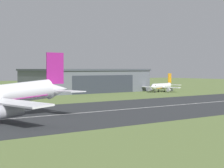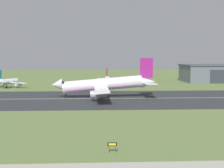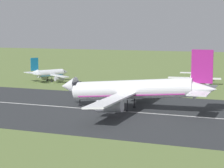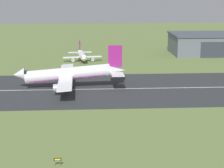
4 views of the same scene
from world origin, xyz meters
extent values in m
cube|color=#2B2D30|center=(0.00, 104.51, 0.03)|extent=(439.39, 55.39, 0.06)
cube|color=silver|center=(0.00, 104.51, 0.07)|extent=(395.45, 0.70, 0.01)
cube|color=slate|center=(61.30, 187.42, 5.46)|extent=(63.17, 28.39, 10.93)
cube|color=#424751|center=(61.30, 187.42, 11.38)|extent=(64.17, 29.39, 0.90)
cube|color=#2D333D|center=(61.30, 173.18, 4.37)|extent=(37.90, 0.12, 8.74)
cone|color=white|center=(-8.14, 108.08, 6.41)|extent=(6.33, 4.53, 4.91)
cube|color=white|center=(-27.98, 94.23, 4.65)|extent=(5.47, 22.30, 0.81)
cylinder|color=#A8A8B2|center=(-29.04, 96.00, 2.87)|extent=(6.69, 3.15, 3.57)
cube|color=#991E7A|center=(-9.03, 108.07, 12.20)|extent=(5.39, 0.35, 8.41)
cube|color=white|center=(-8.71, 114.33, 6.26)|extent=(4.81, 7.63, 0.24)
cube|color=white|center=(-8.55, 101.81, 6.26)|extent=(4.81, 7.63, 0.24)
cylinder|color=white|center=(90.72, 162.83, 2.96)|extent=(15.19, 6.20, 2.97)
cone|color=white|center=(82.15, 160.88, 2.96)|extent=(3.26, 3.48, 2.97)
cone|color=white|center=(99.73, 164.88, 3.49)|extent=(4.06, 3.39, 2.67)
cube|color=black|center=(83.58, 161.21, 3.55)|extent=(1.63, 2.70, 0.44)
cube|color=orange|center=(90.72, 162.83, 2.14)|extent=(13.71, 5.72, 0.20)
cube|color=white|center=(89.08, 168.71, 2.44)|extent=(4.52, 9.56, 0.40)
cylinder|color=#A8A8B2|center=(88.75, 167.88, 1.27)|extent=(4.17, 2.65, 1.84)
cube|color=white|center=(91.78, 156.82, 2.44)|extent=(4.52, 9.56, 0.40)
cylinder|color=#A8A8B2|center=(91.13, 157.43, 1.27)|extent=(4.17, 2.65, 1.84)
cube|color=orange|center=(99.21, 164.76, 6.96)|extent=(3.21, 0.99, 5.04)
cube|color=white|center=(98.76, 168.51, 3.40)|extent=(3.76, 5.05, 0.24)
cube|color=white|center=(100.43, 161.19, 3.40)|extent=(3.76, 5.05, 0.24)
cylinder|color=black|center=(84.62, 161.45, 0.74)|extent=(0.24, 0.24, 1.47)
cylinder|color=black|center=(84.62, 161.45, 0.22)|extent=(0.84, 0.84, 0.44)
cylinder|color=black|center=(90.52, 164.61, 0.74)|extent=(0.24, 0.24, 1.47)
cylinder|color=black|center=(90.52, 164.61, 0.22)|extent=(0.84, 0.84, 0.44)
cylinder|color=black|center=(91.31, 161.14, 0.74)|extent=(0.24, 0.24, 1.47)
cylinder|color=black|center=(91.31, 161.14, 0.22)|extent=(0.84, 0.84, 0.44)
camera|label=1|loc=(-73.13, 9.01, 12.25)|focal=70.00mm
camera|label=2|loc=(-30.02, -20.92, 16.82)|focal=50.00mm
camera|label=3|loc=(9.78, -0.86, 21.95)|focal=70.00mm
camera|label=4|loc=(-21.08, -58.41, 39.50)|focal=70.00mm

